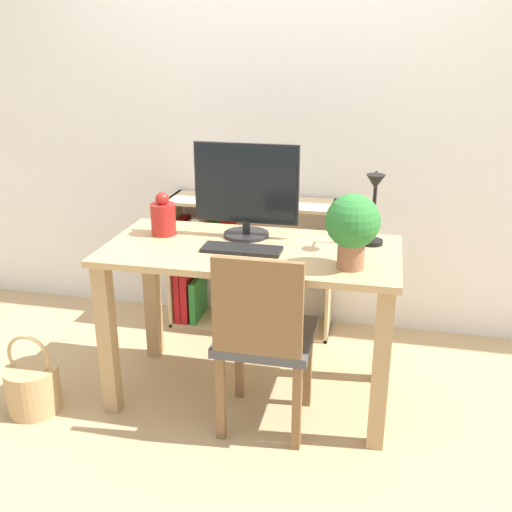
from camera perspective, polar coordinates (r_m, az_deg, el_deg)
name	(u,v)px	position (r m, az deg, el deg)	size (l,w,h in m)	color
ground_plane	(252,393)	(2.98, -0.43, -12.95)	(10.00, 10.00, 0.00)	tan
wall_back	(287,100)	(3.38, 3.01, 14.61)	(8.00, 0.05, 2.60)	white
desk	(251,279)	(2.70, -0.46, -2.22)	(1.30, 0.64, 0.75)	tan
monitor	(246,188)	(2.74, -0.94, 6.47)	(0.49, 0.21, 0.43)	#232326
keyboard	(242,249)	(2.60, -1.36, 0.65)	(0.35, 0.12, 0.02)	black
vase	(163,217)	(2.83, -8.83, 3.70)	(0.12, 0.12, 0.20)	#B2231E
desk_lamp	(374,203)	(2.63, 11.19, 4.96)	(0.10, 0.19, 0.34)	black
potted_plant	(353,225)	(2.38, 9.18, 2.91)	(0.22, 0.22, 0.30)	#9E6647
chair	(263,335)	(2.51, 0.71, -7.55)	(0.40, 0.40, 0.84)	#4C4C51
bookshelf	(224,262)	(3.49, -3.06, -0.55)	(0.94, 0.28, 0.77)	#D8BC8C
basket	(33,387)	(2.99, -20.48, -11.62)	(0.24, 0.24, 0.38)	tan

